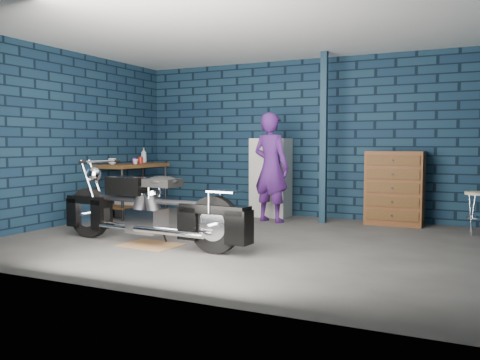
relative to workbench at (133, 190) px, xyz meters
The scene contains 16 objects.
ground 3.01m from the workbench, 25.93° to the right, with size 6.00×6.00×0.00m, color #55524F.
room_walls 3.14m from the workbench, 15.63° to the right, with size 6.02×5.01×2.71m.
support_post 3.41m from the workbench, 11.33° to the left, with size 0.10×0.10×2.70m, color #12293A.
workbench is the anchor object (origin of this frame).
drip_mat 2.79m from the workbench, 48.27° to the right, with size 0.71×0.54×0.01m, color brown.
motorcycle 2.75m from the workbench, 48.27° to the right, with size 2.37×0.64×1.05m, color black, non-canonical shape.
person 2.51m from the workbench, ahead, with size 0.64×0.42×1.75m, color #461C69.
storage_bin 0.34m from the workbench, 80.25° to the right, with size 0.44×0.31×0.27m, color #96999E.
locker 2.41m from the workbench, 22.70° to the left, with size 0.63×0.45×1.35m, color beige.
tool_chest 4.39m from the workbench, 12.19° to the left, with size 0.86×0.48×1.14m, color brown.
shop_stool 5.48m from the workbench, ahead, with size 0.33×0.33×0.60m, color #C0B391, non-canonical shape.
cup_a 0.68m from the workbench, 103.03° to the right, with size 0.14×0.14×0.11m, color #C0B391.
cup_b 0.53m from the workbench, 40.64° to the right, with size 0.09×0.09×0.09m, color #C0B391.
mug_purple 0.52m from the workbench, 115.60° to the left, with size 0.07×0.07×0.10m, color #621B6E.
mug_red 0.53m from the workbench, 44.29° to the left, with size 0.09×0.09×0.12m, color maroon.
bottle 0.78m from the workbench, 104.72° to the left, with size 0.11×0.11×0.28m, color #96999E.
Camera 1 is at (2.83, -5.88, 1.25)m, focal length 38.00 mm.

